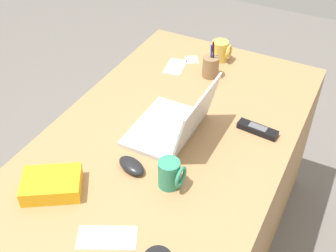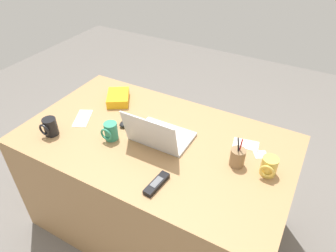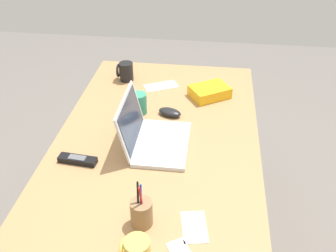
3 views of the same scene
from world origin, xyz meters
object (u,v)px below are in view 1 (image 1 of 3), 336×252
computer_mouse (132,166)px  coffee_mug_spare (221,51)px  laptop (174,124)px  cordless_phone (258,129)px  pen_holder (211,66)px  snack_bag (52,184)px  coffee_mug_tall (170,174)px

computer_mouse → coffee_mug_spare: bearing=-160.5°
laptop → cordless_phone: bearing=118.5°
pen_holder → snack_bag: (0.88, -0.19, -0.02)m
snack_bag → laptop: bearing=152.8°
coffee_mug_spare → cordless_phone: 0.55m
cordless_phone → snack_bag: (0.60, -0.51, 0.02)m
coffee_mug_spare → pen_holder: pen_holder is taller
laptop → coffee_mug_spare: bearing=-175.6°
pen_holder → snack_bag: 0.90m
laptop → computer_mouse: laptop is taller
cordless_phone → computer_mouse: bearing=-39.9°
computer_mouse → snack_bag: (0.20, -0.18, 0.01)m
computer_mouse → cordless_phone: size_ratio=0.71×
laptop → coffee_mug_tall: 0.27m
coffee_mug_tall → snack_bag: 0.39m
pen_holder → snack_bag: pen_holder is taller
laptop → cordless_phone: 0.32m
snack_bag → cordless_phone: bearing=139.5°
computer_mouse → cordless_phone: bearing=159.7°
coffee_mug_spare → cordless_phone: (0.44, 0.33, -0.04)m
laptop → coffee_mug_spare: laptop is taller
laptop → pen_holder: bearing=-175.7°
laptop → snack_bag: (0.44, -0.23, -0.02)m
coffee_mug_spare → pen_holder: 0.15m
computer_mouse → coffee_mug_tall: bearing=107.8°
computer_mouse → pen_holder: 0.68m
coffee_mug_tall → coffee_mug_spare: bearing=-169.6°
laptop → computer_mouse: bearing=-10.7°
computer_mouse → cordless_phone: (-0.39, 0.33, -0.00)m
pen_holder → laptop: bearing=4.3°
coffee_mug_tall → cordless_phone: 0.44m
coffee_mug_tall → snack_bag: coffee_mug_tall is taller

